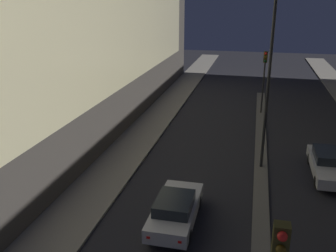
# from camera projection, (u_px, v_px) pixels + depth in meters

# --- Properties ---
(median_strip) EXTENTS (0.74, 34.02, 0.11)m
(median_strip) POSITION_uv_depth(u_px,v_px,m) (261.00, 161.00, 22.26)
(median_strip) COLOR #56544F
(median_strip) RESTS_ON ground
(traffic_light_mid) EXTENTS (0.32, 0.42, 5.10)m
(traffic_light_mid) POSITION_uv_depth(u_px,v_px,m) (265.00, 69.00, 30.21)
(traffic_light_mid) COLOR black
(traffic_light_mid) RESTS_ON median_strip
(street_lamp) EXTENTS (0.50, 0.50, 9.88)m
(street_lamp) POSITION_uv_depth(u_px,v_px,m) (271.00, 55.00, 19.39)
(street_lamp) COLOR black
(street_lamp) RESTS_ON median_strip
(car_left_lane) EXTENTS (1.75, 4.32, 1.39)m
(car_left_lane) POSITION_uv_depth(u_px,v_px,m) (175.00, 209.00, 16.00)
(car_left_lane) COLOR #B2B2B7
(car_left_lane) RESTS_ON ground
(car_right_lane) EXTENTS (1.88, 4.77, 1.36)m
(car_right_lane) POSITION_uv_depth(u_px,v_px,m) (330.00, 164.00, 20.33)
(car_right_lane) COLOR #B2B2B7
(car_right_lane) RESTS_ON ground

